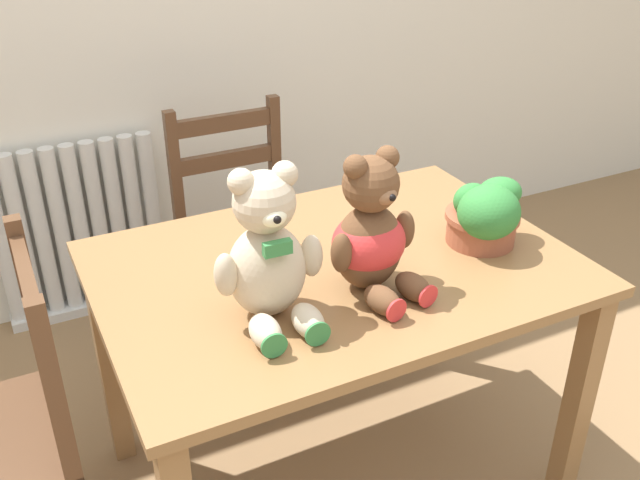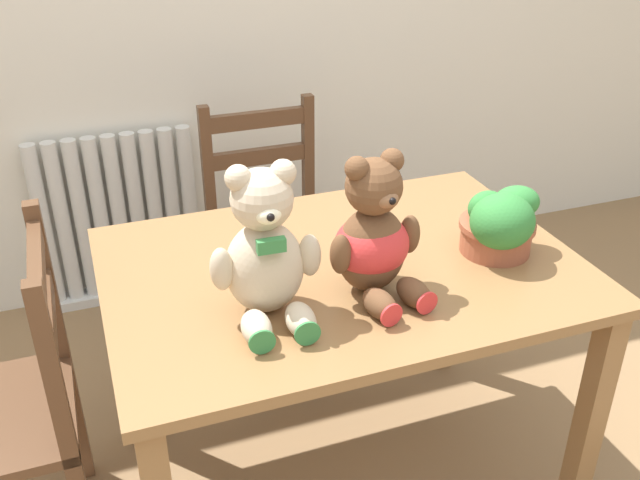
# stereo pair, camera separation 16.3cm
# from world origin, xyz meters

# --- Properties ---
(radiator) EXTENTS (0.66, 0.10, 0.73)m
(radiator) POSITION_xyz_m (-0.48, 1.70, 0.33)
(radiator) COLOR silver
(radiator) RESTS_ON ground_plane
(dining_table) EXTENTS (1.22, 0.86, 0.76)m
(dining_table) POSITION_xyz_m (0.00, 0.43, 0.65)
(dining_table) COLOR olive
(dining_table) RESTS_ON ground_plane
(wooden_chair_behind) EXTENTS (0.43, 0.45, 0.91)m
(wooden_chair_behind) POSITION_xyz_m (0.04, 1.23, 0.44)
(wooden_chair_behind) COLOR brown
(wooden_chair_behind) RESTS_ON ground_plane
(wooden_chair_side) EXTENTS (0.42, 0.44, 0.93)m
(wooden_chair_side) POSITION_xyz_m (-0.87, 0.51, 0.47)
(wooden_chair_side) COLOR brown
(wooden_chair_side) RESTS_ON ground_plane
(teddy_bear_left) EXTENTS (0.26, 0.26, 0.37)m
(teddy_bear_left) POSITION_xyz_m (-0.24, 0.29, 0.92)
(teddy_bear_left) COLOR beige
(teddy_bear_left) RESTS_ON dining_table
(teddy_bear_right) EXTENTS (0.25, 0.27, 0.35)m
(teddy_bear_right) POSITION_xyz_m (0.02, 0.30, 0.90)
(teddy_bear_right) COLOR brown
(teddy_bear_right) RESTS_ON dining_table
(potted_plant) EXTENTS (0.22, 0.22, 0.18)m
(potted_plant) POSITION_xyz_m (0.41, 0.34, 0.85)
(potted_plant) COLOR #9E5138
(potted_plant) RESTS_ON dining_table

